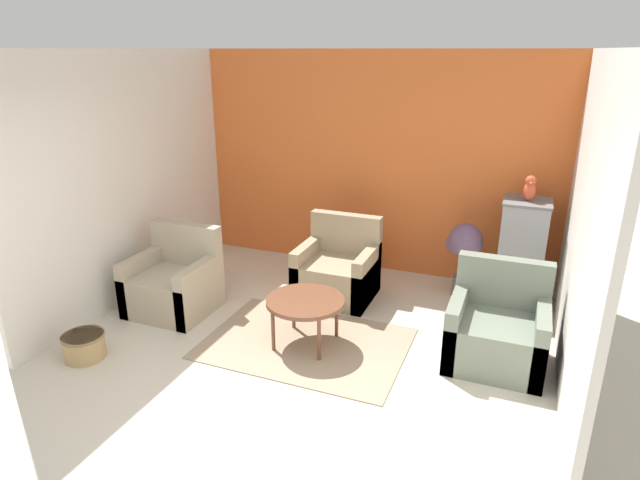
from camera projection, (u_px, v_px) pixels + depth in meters
ground_plane at (232, 433)px, 4.04m from camera, size 20.00×20.00×0.00m
wall_back_accent at (374, 164)px, 6.72m from camera, size 4.69×0.06×2.75m
wall_left at (127, 179)px, 5.95m from camera, size 0.06×3.57×2.75m
wall_right at (585, 228)px, 4.33m from camera, size 0.06×3.57×2.75m
area_rug at (306, 343)px, 5.27m from camera, size 1.94×1.37×0.01m
coffee_table at (305, 303)px, 5.12m from camera, size 0.76×0.76×0.48m
armchair_left at (174, 284)px, 5.87m from camera, size 0.85×0.78×0.92m
armchair_right at (497, 332)px, 4.88m from camera, size 0.85×0.78×0.92m
armchair_middle at (338, 272)px, 6.21m from camera, size 0.85×0.78×0.92m
birdcage at (521, 255)px, 5.90m from camera, size 0.55×0.55×1.22m
parrot at (530, 189)px, 5.65m from camera, size 0.13×0.23×0.28m
potted_plant at (464, 247)px, 6.10m from camera, size 0.43×0.39×0.89m
wicker_basket at (84, 345)px, 4.99m from camera, size 0.39×0.39×0.24m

